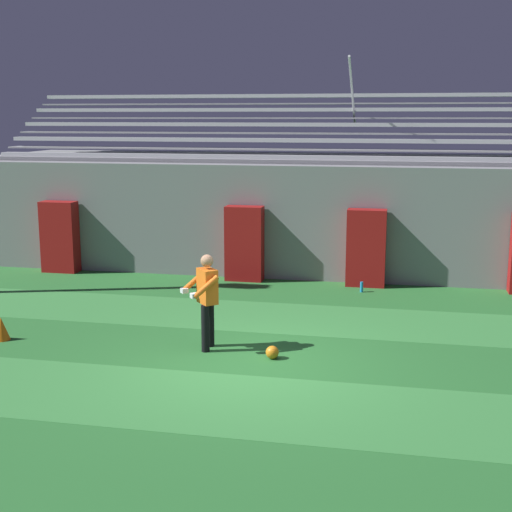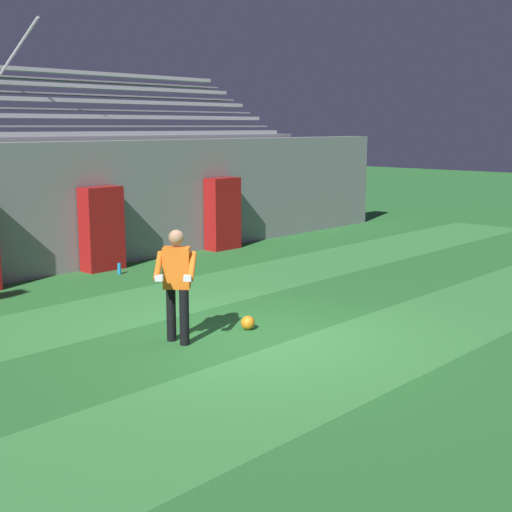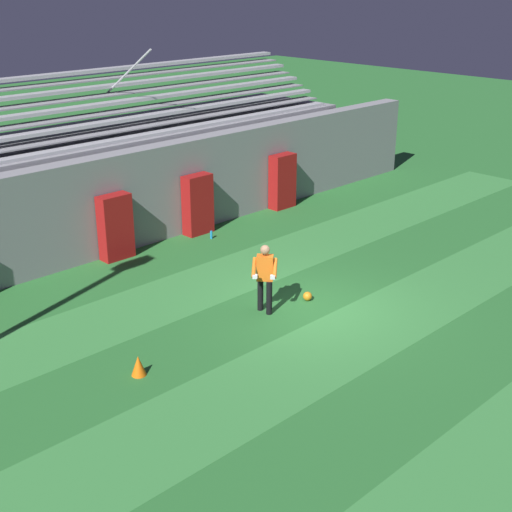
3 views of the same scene
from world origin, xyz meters
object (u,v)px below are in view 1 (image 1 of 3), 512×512
padding_pillar_far_left (60,237)px  water_bottle (362,287)px  padding_pillar_gate_right (366,248)px  traffic_cone (1,329)px  soccer_ball (272,352)px  goalkeeper (207,296)px  padding_pillar_gate_left (244,244)px

padding_pillar_far_left → water_bottle: padding_pillar_far_left is taller
padding_pillar_gate_right → traffic_cone: bearing=-138.2°
soccer_ball → traffic_cone: 4.98m
soccer_ball → traffic_cone: bearing=179.8°
goalkeeper → water_bottle: bearing=62.8°
soccer_ball → padding_pillar_gate_left: bearing=107.1°
padding_pillar_gate_right → goalkeeper: size_ratio=1.10×
goalkeeper → soccer_ball: size_ratio=7.59×
padding_pillar_far_left → traffic_cone: (1.62, -5.55, -0.71)m
goalkeeper → traffic_cone: bearing=-176.1°
soccer_ball → water_bottle: 5.06m
padding_pillar_far_left → soccer_ball: padding_pillar_far_left is taller
padding_pillar_gate_right → padding_pillar_far_left: (-7.83, 0.00, 0.00)m
padding_pillar_far_left → goalkeeper: bearing=-44.5°
padding_pillar_gate_left → goalkeeper: (0.51, -5.30, 0.04)m
padding_pillar_gate_right → soccer_ball: padding_pillar_gate_right is taller
padding_pillar_gate_left → padding_pillar_gate_right: bearing=0.0°
padding_pillar_far_left → padding_pillar_gate_right: bearing=0.0°
padding_pillar_gate_left → padding_pillar_far_left: size_ratio=1.00×
water_bottle → padding_pillar_gate_left: bearing=167.4°
padding_pillar_far_left → goalkeeper: (5.40, -5.30, 0.04)m
padding_pillar_gate_right → padding_pillar_far_left: same height
goalkeeper → padding_pillar_far_left: bearing=135.5°
padding_pillar_far_left → soccer_ball: (6.60, -5.57, -0.81)m
traffic_cone → padding_pillar_gate_right: bearing=41.8°
goalkeeper → soccer_ball: (1.20, -0.27, -0.84)m
goalkeeper → water_bottle: (2.39, 4.65, -0.83)m
padding_pillar_gate_left → traffic_cone: size_ratio=4.36×
padding_pillar_gate_left → traffic_cone: padding_pillar_gate_left is taller
padding_pillar_gate_right → padding_pillar_far_left: size_ratio=1.00×
padding_pillar_gate_right → goalkeeper: (-2.43, -5.30, 0.04)m
goalkeeper → soccer_ball: goalkeeper is taller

